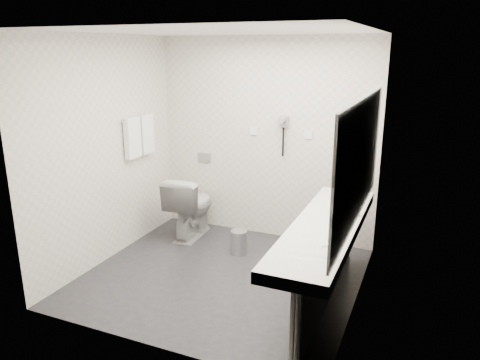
% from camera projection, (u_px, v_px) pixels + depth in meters
% --- Properties ---
extents(floor, '(2.80, 2.80, 0.00)m').
position_uv_depth(floor, '(222.00, 276.00, 4.89)').
color(floor, '#242328').
rests_on(floor, ground).
extents(ceiling, '(2.80, 2.80, 0.00)m').
position_uv_depth(ceiling, '(219.00, 31.00, 4.20)').
color(ceiling, white).
rests_on(ceiling, wall_back).
extents(wall_back, '(2.80, 0.00, 2.80)m').
position_uv_depth(wall_back, '(265.00, 140.00, 5.69)').
color(wall_back, silver).
rests_on(wall_back, floor).
extents(wall_front, '(2.80, 0.00, 2.80)m').
position_uv_depth(wall_front, '(145.00, 202.00, 3.40)').
color(wall_front, silver).
rests_on(wall_front, floor).
extents(wall_left, '(0.00, 2.60, 2.60)m').
position_uv_depth(wall_left, '(106.00, 151.00, 5.07)').
color(wall_left, silver).
rests_on(wall_left, floor).
extents(wall_right, '(0.00, 2.60, 2.60)m').
position_uv_depth(wall_right, '(364.00, 178.00, 4.02)').
color(wall_right, silver).
rests_on(wall_right, floor).
extents(vanity_counter, '(0.55, 2.20, 0.10)m').
position_uv_depth(vanity_counter, '(325.00, 229.00, 4.07)').
color(vanity_counter, white).
rests_on(vanity_counter, floor).
extents(vanity_panel, '(0.03, 2.15, 0.75)m').
position_uv_depth(vanity_panel, '(326.00, 272.00, 4.18)').
color(vanity_panel, gray).
rests_on(vanity_panel, floor).
extents(vanity_post_near, '(0.06, 0.06, 0.75)m').
position_uv_depth(vanity_post_near, '(297.00, 337.00, 3.25)').
color(vanity_post_near, silver).
rests_on(vanity_post_near, floor).
extents(vanity_post_far, '(0.06, 0.06, 0.75)m').
position_uv_depth(vanity_post_far, '(349.00, 232.00, 5.09)').
color(vanity_post_far, silver).
rests_on(vanity_post_far, floor).
extents(mirror, '(0.02, 2.20, 1.05)m').
position_uv_depth(mirror, '(360.00, 161.00, 3.79)').
color(mirror, '#B2BCC6').
rests_on(mirror, wall_right).
extents(basin_near, '(0.40, 0.31, 0.05)m').
position_uv_depth(basin_near, '(306.00, 254.00, 3.49)').
color(basin_near, white).
rests_on(basin_near, vanity_counter).
extents(basin_far, '(0.40, 0.31, 0.05)m').
position_uv_depth(basin_far, '(340.00, 203.00, 4.64)').
color(basin_far, white).
rests_on(basin_far, vanity_counter).
extents(faucet_near, '(0.04, 0.04, 0.15)m').
position_uv_depth(faucet_near, '(332.00, 248.00, 3.39)').
color(faucet_near, silver).
rests_on(faucet_near, vanity_counter).
extents(faucet_far, '(0.04, 0.04, 0.15)m').
position_uv_depth(faucet_far, '(360.00, 197.00, 4.54)').
color(faucet_far, silver).
rests_on(faucet_far, vanity_counter).
extents(soap_bottle_a, '(0.06, 0.06, 0.11)m').
position_uv_depth(soap_bottle_a, '(332.00, 221.00, 3.98)').
color(soap_bottle_a, beige).
rests_on(soap_bottle_a, vanity_counter).
extents(glass_left, '(0.06, 0.06, 0.10)m').
position_uv_depth(glass_left, '(339.00, 213.00, 4.17)').
color(glass_left, silver).
rests_on(glass_left, vanity_counter).
extents(glass_right, '(0.07, 0.07, 0.11)m').
position_uv_depth(glass_right, '(357.00, 210.00, 4.24)').
color(glass_right, silver).
rests_on(glass_right, vanity_counter).
extents(toilet, '(0.50, 0.83, 0.81)m').
position_uv_depth(toilet, '(191.00, 206.00, 5.85)').
color(toilet, white).
rests_on(toilet, floor).
extents(flush_plate, '(0.18, 0.02, 0.12)m').
position_uv_depth(flush_plate, '(204.00, 157.00, 6.08)').
color(flush_plate, '#B2B5BA').
rests_on(flush_plate, wall_back).
extents(pedal_bin, '(0.21, 0.21, 0.27)m').
position_uv_depth(pedal_bin, '(239.00, 243.00, 5.40)').
color(pedal_bin, '#B2B5BA').
rests_on(pedal_bin, floor).
extents(bin_lid, '(0.19, 0.19, 0.02)m').
position_uv_depth(bin_lid, '(239.00, 231.00, 5.36)').
color(bin_lid, '#B2B5BA').
rests_on(bin_lid, pedal_bin).
extents(towel_rail, '(0.02, 0.62, 0.02)m').
position_uv_depth(towel_rail, '(138.00, 118.00, 5.46)').
color(towel_rail, silver).
rests_on(towel_rail, wall_left).
extents(towel_near, '(0.07, 0.24, 0.48)m').
position_uv_depth(towel_near, '(133.00, 138.00, 5.39)').
color(towel_near, white).
rests_on(towel_near, towel_rail).
extents(towel_far, '(0.07, 0.24, 0.48)m').
position_uv_depth(towel_far, '(146.00, 134.00, 5.64)').
color(towel_far, white).
rests_on(towel_far, towel_rail).
extents(dryer_cradle, '(0.10, 0.04, 0.14)m').
position_uv_depth(dryer_cradle, '(284.00, 121.00, 5.50)').
color(dryer_cradle, gray).
rests_on(dryer_cradle, wall_back).
extents(dryer_barrel, '(0.08, 0.14, 0.08)m').
position_uv_depth(dryer_barrel, '(282.00, 120.00, 5.43)').
color(dryer_barrel, gray).
rests_on(dryer_barrel, dryer_cradle).
extents(dryer_cord, '(0.02, 0.02, 0.35)m').
position_uv_depth(dryer_cord, '(283.00, 142.00, 5.56)').
color(dryer_cord, black).
rests_on(dryer_cord, dryer_cradle).
extents(switch_plate_a, '(0.09, 0.02, 0.09)m').
position_uv_depth(switch_plate_a, '(254.00, 131.00, 5.71)').
color(switch_plate_a, white).
rests_on(switch_plate_a, wall_back).
extents(switch_plate_b, '(0.09, 0.02, 0.09)m').
position_uv_depth(switch_plate_b, '(308.00, 135.00, 5.45)').
color(switch_plate_b, white).
rests_on(switch_plate_b, wall_back).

